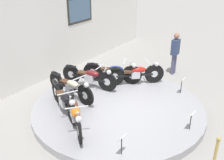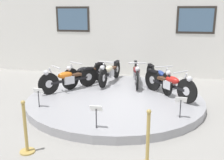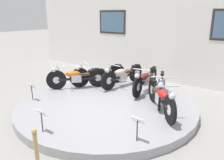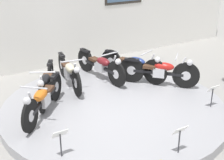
# 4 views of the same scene
# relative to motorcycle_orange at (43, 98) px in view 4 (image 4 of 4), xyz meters

# --- Properties ---
(ground_plane) EXTENTS (60.00, 60.00, 0.00)m
(ground_plane) POSITION_rel_motorcycle_orange_xyz_m (1.50, -0.29, -0.58)
(ground_plane) COLOR gray
(display_platform) EXTENTS (4.92, 4.92, 0.20)m
(display_platform) POSITION_rel_motorcycle_orange_xyz_m (1.50, -0.29, -0.48)
(display_platform) COLOR #99999E
(display_platform) RESTS_ON ground_plane
(back_wall) EXTENTS (14.00, 0.22, 4.04)m
(back_wall) POSITION_rel_motorcycle_orange_xyz_m (1.50, 3.22, 1.44)
(back_wall) COLOR white
(back_wall) RESTS_ON ground_plane
(motorcycle_orange) EXTENTS (1.35, 1.53, 0.79)m
(motorcycle_orange) POSITION_rel_motorcycle_orange_xyz_m (0.00, 0.00, 0.00)
(motorcycle_orange) COLOR black
(motorcycle_orange) RESTS_ON display_platform
(motorcycle_black) EXTENTS (0.98, 1.81, 0.81)m
(motorcycle_black) POSITION_rel_motorcycle_orange_xyz_m (0.32, 0.70, 0.01)
(motorcycle_black) COLOR black
(motorcycle_black) RESTS_ON display_platform
(motorcycle_cream) EXTENTS (0.54, 1.98, 0.80)m
(motorcycle_cream) POSITION_rel_motorcycle_orange_xyz_m (1.05, 1.11, 0.00)
(motorcycle_cream) COLOR black
(motorcycle_cream) RESTS_ON display_platform
(motorcycle_maroon) EXTENTS (0.54, 1.99, 0.80)m
(motorcycle_maroon) POSITION_rel_motorcycle_orange_xyz_m (1.95, 1.12, 0.01)
(motorcycle_maroon) COLOR black
(motorcycle_maroon) RESTS_ON display_platform
(motorcycle_blue) EXTENTS (0.84, 1.87, 0.81)m
(motorcycle_blue) POSITION_rel_motorcycle_orange_xyz_m (2.68, 0.69, 0.01)
(motorcycle_blue) COLOR black
(motorcycle_blue) RESTS_ON display_platform
(motorcycle_red) EXTENTS (1.42, 1.50, 0.81)m
(motorcycle_red) POSITION_rel_motorcycle_orange_xyz_m (3.00, 0.00, 0.01)
(motorcycle_red) COLOR black
(motorcycle_red) RESTS_ON display_platform
(info_placard_front_left) EXTENTS (0.26, 0.11, 0.51)m
(info_placard_front_left) POSITION_rel_motorcycle_orange_xyz_m (-0.23, -1.50, -0.02)
(info_placard_front_left) COLOR #333338
(info_placard_front_left) RESTS_ON display_platform
(info_placard_front_centre) EXTENTS (0.26, 0.11, 0.51)m
(info_placard_front_centre) POSITION_rel_motorcycle_orange_xyz_m (1.50, -2.40, -0.02)
(info_placard_front_centre) COLOR #333338
(info_placard_front_centre) RESTS_ON display_platform
(info_placard_front_right) EXTENTS (0.26, 0.11, 0.51)m
(info_placard_front_right) POSITION_rel_motorcycle_orange_xyz_m (3.23, -1.50, -0.02)
(info_placard_front_right) COLOR #333338
(info_placard_front_right) RESTS_ON display_platform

